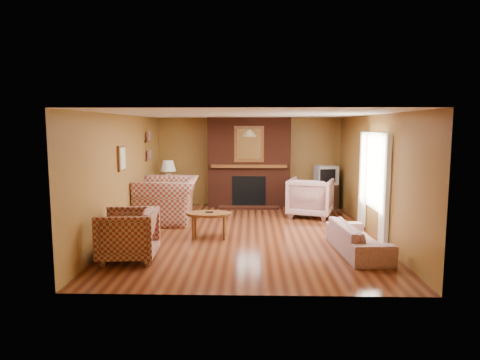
{
  "coord_description": "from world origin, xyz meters",
  "views": [
    {
      "loc": [
        0.05,
        -8.54,
        2.18
      ],
      "look_at": [
        -0.18,
        0.6,
        1.02
      ],
      "focal_mm": 32.0,
      "sensor_mm": 36.0,
      "label": 1
    }
  ],
  "objects_px": {
    "floral_sofa": "(358,238)",
    "table_lamp": "(168,172)",
    "plaid_loveseat": "(168,200)",
    "coffee_table": "(209,216)",
    "fireplace": "(249,163)",
    "floral_armchair": "(310,197)",
    "plaid_armchair": "(128,235)",
    "tv_stand": "(325,196)",
    "crt_tv": "(326,175)",
    "side_table": "(169,197)"
  },
  "relations": [
    {
      "from": "fireplace",
      "to": "plaid_armchair",
      "type": "distance_m",
      "value": 5.22
    },
    {
      "from": "plaid_armchair",
      "to": "tv_stand",
      "type": "relative_size",
      "value": 1.43
    },
    {
      "from": "plaid_armchair",
      "to": "side_table",
      "type": "height_order",
      "value": "plaid_armchair"
    },
    {
      "from": "tv_stand",
      "to": "coffee_table",
      "type": "bearing_deg",
      "value": -134.54
    },
    {
      "from": "fireplace",
      "to": "tv_stand",
      "type": "height_order",
      "value": "fireplace"
    },
    {
      "from": "floral_sofa",
      "to": "plaid_armchair",
      "type": "bearing_deg",
      "value": 92.25
    },
    {
      "from": "floral_armchair",
      "to": "table_lamp",
      "type": "bearing_deg",
      "value": 5.51
    },
    {
      "from": "plaid_armchair",
      "to": "crt_tv",
      "type": "bearing_deg",
      "value": 135.03
    },
    {
      "from": "floral_sofa",
      "to": "table_lamp",
      "type": "relative_size",
      "value": 2.65
    },
    {
      "from": "coffee_table",
      "to": "side_table",
      "type": "relative_size",
      "value": 1.41
    },
    {
      "from": "crt_tv",
      "to": "plaid_loveseat",
      "type": "bearing_deg",
      "value": -155.73
    },
    {
      "from": "plaid_armchair",
      "to": "coffee_table",
      "type": "height_order",
      "value": "plaid_armchair"
    },
    {
      "from": "fireplace",
      "to": "table_lamp",
      "type": "relative_size",
      "value": 3.66
    },
    {
      "from": "plaid_armchair",
      "to": "tv_stand",
      "type": "height_order",
      "value": "plaid_armchair"
    },
    {
      "from": "floral_armchair",
      "to": "floral_sofa",
      "type": "bearing_deg",
      "value": 115.94
    },
    {
      "from": "floral_armchair",
      "to": "table_lamp",
      "type": "xyz_separation_m",
      "value": [
        -3.59,
        0.8,
        0.53
      ]
    },
    {
      "from": "plaid_loveseat",
      "to": "floral_sofa",
      "type": "relative_size",
      "value": 0.88
    },
    {
      "from": "floral_sofa",
      "to": "floral_armchair",
      "type": "xyz_separation_m",
      "value": [
        -0.41,
        2.98,
        0.21
      ]
    },
    {
      "from": "floral_sofa",
      "to": "coffee_table",
      "type": "bearing_deg",
      "value": 65.93
    },
    {
      "from": "floral_armchair",
      "to": "plaid_armchair",
      "type": "bearing_deg",
      "value": 63.18
    },
    {
      "from": "plaid_armchair",
      "to": "tv_stand",
      "type": "xyz_separation_m",
      "value": [
        4.0,
        4.6,
        -0.1
      ]
    },
    {
      "from": "side_table",
      "to": "floral_armchair",
      "type": "bearing_deg",
      "value": -12.57
    },
    {
      "from": "side_table",
      "to": "plaid_armchair",
      "type": "bearing_deg",
      "value": -87.98
    },
    {
      "from": "plaid_armchair",
      "to": "floral_sofa",
      "type": "relative_size",
      "value": 0.53
    },
    {
      "from": "plaid_loveseat",
      "to": "plaid_armchair",
      "type": "height_order",
      "value": "plaid_loveseat"
    },
    {
      "from": "floral_armchair",
      "to": "tv_stand",
      "type": "distance_m",
      "value": 1.29
    },
    {
      "from": "plaid_loveseat",
      "to": "floral_armchair",
      "type": "distance_m",
      "value": 3.39
    },
    {
      "from": "table_lamp",
      "to": "tv_stand",
      "type": "distance_m",
      "value": 4.22
    },
    {
      "from": "fireplace",
      "to": "table_lamp",
      "type": "height_order",
      "value": "fireplace"
    },
    {
      "from": "plaid_armchair",
      "to": "table_lamp",
      "type": "distance_m",
      "value": 4.29
    },
    {
      "from": "plaid_loveseat",
      "to": "floral_armchair",
      "type": "xyz_separation_m",
      "value": [
        3.34,
        0.61,
        -0.03
      ]
    },
    {
      "from": "plaid_loveseat",
      "to": "side_table",
      "type": "relative_size",
      "value": 2.42
    },
    {
      "from": "plaid_loveseat",
      "to": "coffee_table",
      "type": "distance_m",
      "value": 1.81
    },
    {
      "from": "table_lamp",
      "to": "fireplace",
      "type": "bearing_deg",
      "value": 14.29
    },
    {
      "from": "floral_sofa",
      "to": "table_lamp",
      "type": "distance_m",
      "value": 5.55
    },
    {
      "from": "fireplace",
      "to": "plaid_loveseat",
      "type": "distance_m",
      "value": 2.77
    },
    {
      "from": "fireplace",
      "to": "plaid_armchair",
      "type": "xyz_separation_m",
      "value": [
        -1.95,
        -4.79,
        -0.77
      ]
    },
    {
      "from": "fireplace",
      "to": "plaid_loveseat",
      "type": "relative_size",
      "value": 1.57
    },
    {
      "from": "floral_sofa",
      "to": "table_lamp",
      "type": "bearing_deg",
      "value": 41.89
    },
    {
      "from": "fireplace",
      "to": "coffee_table",
      "type": "bearing_deg",
      "value": -102.58
    },
    {
      "from": "plaid_loveseat",
      "to": "coffee_table",
      "type": "bearing_deg",
      "value": 34.13
    },
    {
      "from": "floral_armchair",
      "to": "plaid_loveseat",
      "type": "bearing_deg",
      "value": 28.5
    },
    {
      "from": "plaid_loveseat",
      "to": "coffee_table",
      "type": "xyz_separation_m",
      "value": [
        1.1,
        -1.43,
        -0.06
      ]
    },
    {
      "from": "floral_sofa",
      "to": "table_lamp",
      "type": "xyz_separation_m",
      "value": [
        -4.0,
        3.78,
        0.74
      ]
    },
    {
      "from": "plaid_armchair",
      "to": "coffee_table",
      "type": "bearing_deg",
      "value": 135.63
    },
    {
      "from": "tv_stand",
      "to": "crt_tv",
      "type": "relative_size",
      "value": 1.07
    },
    {
      "from": "fireplace",
      "to": "plaid_armchair",
      "type": "relative_size",
      "value": 2.62
    },
    {
      "from": "side_table",
      "to": "fireplace",
      "type": "bearing_deg",
      "value": 14.29
    },
    {
      "from": "table_lamp",
      "to": "plaid_loveseat",
      "type": "bearing_deg",
      "value": -79.97
    },
    {
      "from": "floral_sofa",
      "to": "tv_stand",
      "type": "bearing_deg",
      "value": -6.81
    }
  ]
}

